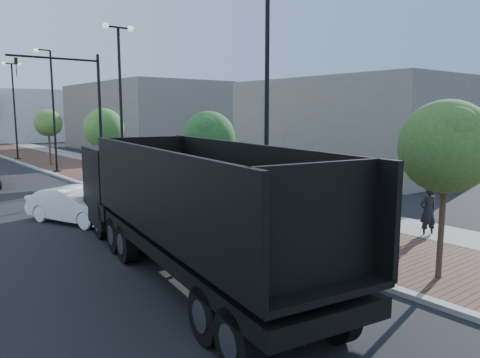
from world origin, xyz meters
TOP-DOWN VIEW (x-y plane):
  - sidewalk at (3.50, 40.00)m, footprint 7.00×140.00m
  - concrete_strip at (6.20, 40.00)m, footprint 2.40×140.00m
  - curb at (0.00, 40.00)m, footprint 0.30×140.00m
  - dump_truck at (-3.18, 11.16)m, footprint 4.88×14.10m
  - white_sedan at (-3.80, 17.10)m, footprint 3.19×4.77m
  - pedestrian at (5.62, 6.61)m, footprint 0.83×0.68m
  - streetlight_1 at (0.49, 10.00)m, footprint 1.44×0.56m
  - streetlight_2 at (0.60, 22.00)m, footprint 1.72×0.56m
  - streetlight_3 at (0.49, 34.00)m, footprint 1.44×0.56m
  - streetlight_4 at (0.60, 46.00)m, footprint 1.72×0.56m
  - traffic_mast at (-0.30, 25.00)m, footprint 5.09×0.20m
  - tree_0 at (1.65, 4.02)m, footprint 2.52×2.49m
  - tree_1 at (1.65, 15.02)m, footprint 2.42×2.38m
  - tree_2 at (1.65, 27.02)m, footprint 2.63×2.62m
  - tree_3 at (1.65, 39.02)m, footprint 2.36×2.31m
  - commercial_block_ne at (16.00, 50.00)m, footprint 12.00×22.00m
  - commercial_block_e at (18.00, 20.00)m, footprint 10.00×16.00m
  - utility_cover_1 at (2.40, 8.00)m, footprint 0.50×0.50m
  - utility_cover_2 at (2.40, 19.00)m, footprint 0.50×0.50m

SIDE VIEW (x-z plane):
  - sidewalk at x=3.50m, z-range 0.00..0.12m
  - concrete_strip at x=6.20m, z-range 0.00..0.13m
  - curb at x=0.00m, z-range 0.00..0.14m
  - utility_cover_1 at x=2.40m, z-range 0.12..0.14m
  - utility_cover_2 at x=2.40m, z-range 0.12..0.14m
  - white_sedan at x=-3.80m, z-range 0.00..1.49m
  - pedestrian at x=5.62m, z-range 0.00..1.97m
  - dump_truck at x=-3.18m, z-range -0.30..3.50m
  - tree_1 at x=1.65m, z-range 1.13..5.81m
  - commercial_block_e at x=18.00m, z-range 0.00..7.00m
  - tree_2 at x=1.65m, z-range 1.11..5.99m
  - tree_3 at x=1.65m, z-range 1.26..6.13m
  - tree_0 at x=1.65m, z-range 1.22..6.19m
  - commercial_block_ne at x=16.00m, z-range 0.00..8.00m
  - streetlight_1 at x=0.49m, z-range -0.26..8.95m
  - streetlight_3 at x=0.49m, z-range -0.26..8.95m
  - streetlight_2 at x=0.60m, z-range 0.18..9.46m
  - streetlight_4 at x=0.60m, z-range 0.18..9.46m
  - traffic_mast at x=-0.30m, z-range 0.98..8.98m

